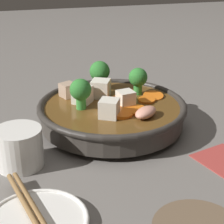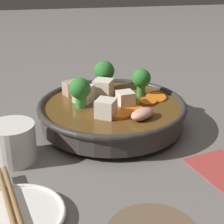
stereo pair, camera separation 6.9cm
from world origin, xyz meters
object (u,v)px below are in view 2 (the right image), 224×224
at_px(tea_cup, 13,142).
at_px(chopsticks_pair, 13,211).
at_px(stirfry_bowl, 112,110).
at_px(side_saucer, 14,217).

relative_size(tea_cup, chopsticks_pair, 0.36).
relative_size(stirfry_bowl, side_saucer, 2.14).
relative_size(stirfry_bowl, chopsticks_pair, 1.35).
bearing_deg(chopsticks_pair, side_saucer, 0.00).
bearing_deg(chopsticks_pair, tea_cup, 3.18).
relative_size(side_saucer, tea_cup, 1.75).
height_order(tea_cup, chopsticks_pair, tea_cup).
height_order(stirfry_bowl, side_saucer, stirfry_bowl).
relative_size(stirfry_bowl, tea_cup, 3.75).
height_order(side_saucer, chopsticks_pair, chopsticks_pair).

